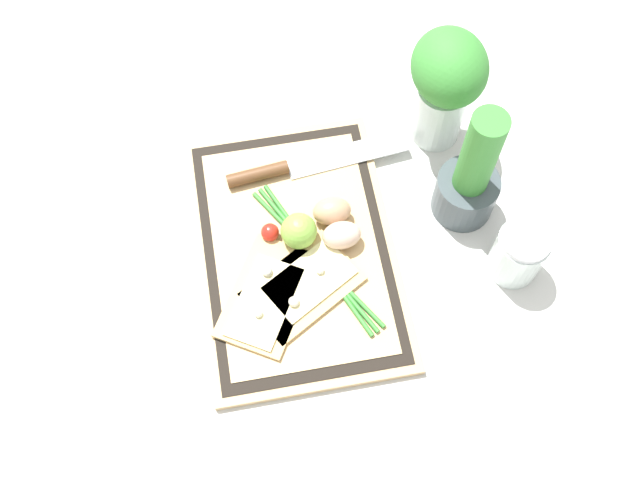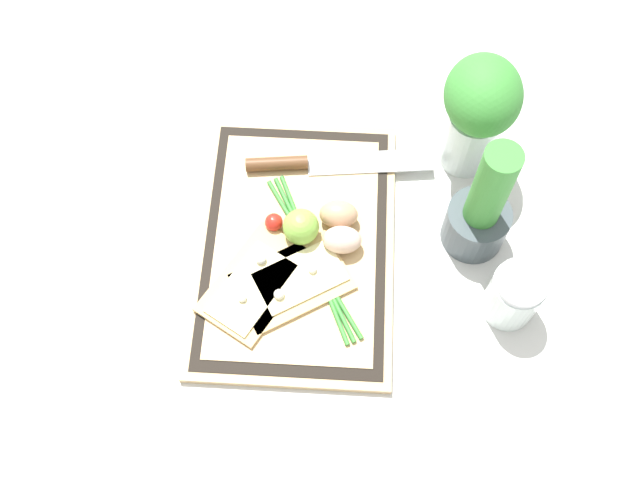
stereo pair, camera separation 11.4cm
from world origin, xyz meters
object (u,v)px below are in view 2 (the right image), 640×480
at_px(herb_glass, 478,110).
at_px(egg_brown, 339,215).
at_px(egg_pink, 342,242).
at_px(sauce_jar, 513,296).
at_px(lime, 301,227).
at_px(knife, 308,163).
at_px(herb_pot, 481,212).
at_px(pizza_slice_far, 295,281).
at_px(cherry_tomato_red, 274,222).
at_px(pizza_slice_near, 256,284).

bearing_deg(herb_glass, egg_brown, -55.49).
bearing_deg(egg_pink, sauce_jar, 72.94).
height_order(egg_pink, lime, lime).
distance_m(knife, herb_glass, 0.28).
bearing_deg(herb_pot, knife, -111.78).
relative_size(knife, egg_pink, 5.12).
relative_size(pizza_slice_far, cherry_tomato_red, 7.02).
bearing_deg(cherry_tomato_red, herb_glass, 117.05).
bearing_deg(egg_pink, pizza_slice_near, -61.33).
height_order(pizza_slice_near, cherry_tomato_red, cherry_tomato_red).
xyz_separation_m(egg_pink, herb_pot, (-0.04, 0.20, 0.04)).
height_order(knife, cherry_tomato_red, cherry_tomato_red).
xyz_separation_m(knife, cherry_tomato_red, (0.11, -0.05, 0.01)).
bearing_deg(lime, pizza_slice_far, -3.47).
xyz_separation_m(pizza_slice_near, pizza_slice_far, (-0.01, 0.06, 0.00)).
bearing_deg(sauce_jar, egg_brown, -115.43).
height_order(pizza_slice_near, lime, lime).
bearing_deg(egg_pink, pizza_slice_far, -48.09).
relative_size(knife, egg_brown, 5.12).
distance_m(pizza_slice_far, herb_pot, 0.30).
xyz_separation_m(knife, egg_brown, (0.10, 0.05, 0.01)).
distance_m(egg_pink, lime, 0.07).
bearing_deg(lime, knife, 178.42).
xyz_separation_m(pizza_slice_near, egg_brown, (-0.12, 0.12, 0.02)).
relative_size(pizza_slice_far, egg_pink, 3.31).
bearing_deg(knife, lime, -1.58).
xyz_separation_m(egg_pink, lime, (-0.02, -0.06, 0.01)).
relative_size(lime, cherry_tomato_red, 1.99).
xyz_separation_m(pizza_slice_near, herb_pot, (-0.11, 0.33, 0.06)).
bearing_deg(knife, egg_pink, 22.62).
height_order(egg_pink, cherry_tomato_red, egg_pink).
bearing_deg(cherry_tomato_red, egg_brown, 98.58).
relative_size(egg_pink, herb_glass, 0.27).
height_order(pizza_slice_far, lime, lime).
height_order(knife, lime, lime).
bearing_deg(knife, herb_glass, 99.09).
bearing_deg(pizza_slice_far, herb_pot, 110.25).
height_order(knife, sauce_jar, sauce_jar).
height_order(egg_brown, herb_glass, herb_glass).
bearing_deg(lime, sauce_jar, 73.12).
relative_size(egg_pink, herb_pot, 0.25).
relative_size(lime, herb_glass, 0.25).
distance_m(pizza_slice_near, egg_brown, 0.17).
bearing_deg(egg_brown, lime, -63.89).
xyz_separation_m(knife, egg_pink, (0.14, 0.06, 0.01)).
height_order(pizza_slice_far, herb_glass, herb_glass).
bearing_deg(lime, herb_pot, 94.39).
height_order(lime, cherry_tomato_red, lime).
height_order(knife, herb_pot, herb_pot).
relative_size(sauce_jar, herb_glass, 0.46).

